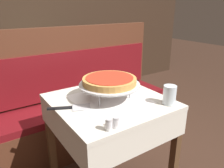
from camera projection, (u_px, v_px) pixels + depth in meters
The scene contains 11 objects.
dining_table_front at pixel (109, 116), 1.51m from camera, with size 0.73×0.73×0.78m.
dining_table_rear at pixel (41, 63), 2.83m from camera, with size 0.68×0.68×0.78m.
booth_bench at pixel (85, 111), 2.25m from camera, with size 1.77×0.46×1.19m.
back_wall_panel at pixel (24, 19), 2.97m from camera, with size 6.00×0.04×2.40m, color black.
pizza_pan_stand at pixel (109, 85), 1.45m from camera, with size 0.41×0.41×0.11m.
deep_dish_pizza at pixel (109, 80), 1.44m from camera, with size 0.36×0.36×0.04m.
pizza_server at pixel (71, 108), 1.34m from camera, with size 0.26×0.16×0.01m.
water_glass_near at pixel (170, 95), 1.39m from camera, with size 0.08×0.08×0.12m.
salt_shaker at pixel (109, 124), 1.10m from camera, with size 0.04×0.04×0.06m.
pepper_shaker at pixel (116, 122), 1.13m from camera, with size 0.04×0.04×0.06m.
condiment_caddy at pixel (43, 51), 2.84m from camera, with size 0.15×0.15×0.15m.
Camera 1 is at (-0.74, -1.13, 1.37)m, focal length 35.00 mm.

